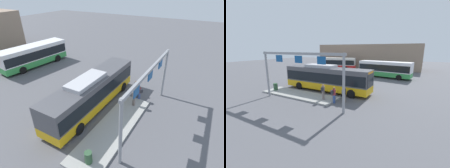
{
  "view_description": "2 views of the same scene",
  "coord_description": "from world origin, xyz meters",
  "views": [
    {
      "loc": [
        -12.08,
        -8.96,
        10.63
      ],
      "look_at": [
        3.09,
        -0.34,
        1.13
      ],
      "focal_mm": 28.98,
      "sensor_mm": 36.0,
      "label": 1
    },
    {
      "loc": [
        10.99,
        -16.22,
        5.52
      ],
      "look_at": [
        1.82,
        -0.14,
        1.17
      ],
      "focal_mm": 24.24,
      "sensor_mm": 36.0,
      "label": 2
    }
  ],
  "objects": [
    {
      "name": "ground_plane",
      "position": [
        0.0,
        0.0,
        0.0
      ],
      "size": [
        120.0,
        120.0,
        0.0
      ],
      "primitive_type": "plane",
      "color": "#56565B"
    },
    {
      "name": "person_waiting_mid",
      "position": [
        3.25,
        -3.53,
        0.89
      ],
      "size": [
        0.49,
        0.6,
        1.67
      ],
      "rotation": [
        0.0,
        0.0,
        1.17
      ],
      "color": "#334C8C",
      "rests_on": "ground"
    },
    {
      "name": "person_waiting_near",
      "position": [
        1.91,
        -3.54,
        1.05
      ],
      "size": [
        0.45,
        0.59,
        1.67
      ],
      "rotation": [
        0.0,
        0.0,
        1.87
      ],
      "color": "slate",
      "rests_on": "platform_curb"
    },
    {
      "name": "bus_main",
      "position": [
        -0.01,
        0.0,
        1.81
      ],
      "size": [
        11.95,
        2.74,
        3.46
      ],
      "rotation": [
        0.0,
        0.0,
        -0.0
      ],
      "color": "#EAAD14",
      "rests_on": "ground"
    },
    {
      "name": "person_boarding",
      "position": [
        4.06,
        -2.79,
        0.89
      ],
      "size": [
        0.38,
        0.55,
        1.67
      ],
      "rotation": [
        0.0,
        0.0,
        1.7
      ],
      "color": "gray",
      "rests_on": "ground"
    },
    {
      "name": "trash_bin",
      "position": [
        -5.72,
        -3.54,
        0.61
      ],
      "size": [
        0.52,
        0.52,
        0.9
      ],
      "primitive_type": "cylinder",
      "color": "#2D5133",
      "rests_on": "platform_curb"
    },
    {
      "name": "platform_sign_gantry",
      "position": [
        0.36,
        -5.32,
        3.8
      ],
      "size": [
        10.32,
        0.24,
        5.2
      ],
      "color": "gray",
      "rests_on": "ground"
    },
    {
      "name": "platform_curb",
      "position": [
        -1.81,
        -3.34,
        0.08
      ],
      "size": [
        10.0,
        2.8,
        0.16
      ],
      "primitive_type": "cube",
      "color": "#9E9E99",
      "rests_on": "ground"
    },
    {
      "name": "bus_background_left",
      "position": [
        4.36,
        13.61,
        1.78
      ],
      "size": [
        10.08,
        3.71,
        3.1
      ],
      "rotation": [
        0.0,
        0.0,
        -0.12
      ],
      "color": "green",
      "rests_on": "ground"
    }
  ]
}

